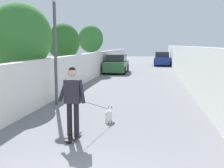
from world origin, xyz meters
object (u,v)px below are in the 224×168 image
at_px(car_far, 162,59).
at_px(tree_left_near, 63,42).
at_px(tree_left_mid, 91,39).
at_px(tree_left_distant, 20,37).
at_px(lamp_post, 55,29).
at_px(car_near, 116,64).
at_px(skateboard, 73,136).
at_px(person_skateboarder, 73,96).
at_px(dog, 109,113).

bearing_deg(car_far, tree_left_near, 158.87).
xyz_separation_m(tree_left_mid, tree_left_distant, (-11.50, 0.46, -0.13)).
bearing_deg(tree_left_near, lamp_post, -164.67).
xyz_separation_m(tree_left_near, car_near, (6.89, -2.35, -1.79)).
distance_m(tree_left_near, skateboard, 11.20).
bearing_deg(tree_left_distant, car_far, -16.36).
height_order(lamp_post, person_skateboarder, lamp_post).
height_order(tree_left_near, skateboard, tree_left_near).
height_order(tree_left_mid, tree_left_distant, tree_left_distant).
xyz_separation_m(dog, car_far, (24.89, -2.13, 0.44)).
height_order(dog, car_far, car_far).
height_order(lamp_post, dog, lamp_post).
xyz_separation_m(car_near, car_far, (9.43, -3.96, 0.00)).
xyz_separation_m(person_skateboarder, dog, (1.77, -0.61, -0.82)).
distance_m(car_near, car_far, 10.23).
bearing_deg(dog, person_skateboarder, 161.02).
height_order(tree_left_mid, person_skateboarder, tree_left_mid).
relative_size(lamp_post, dog, 2.09).
xyz_separation_m(tree_left_distant, person_skateboarder, (-4.83, -3.67, -1.56)).
relative_size(lamp_post, car_far, 0.99).
bearing_deg(person_skateboarder, tree_left_mid, 11.13).
height_order(tree_left_near, dog, tree_left_near).
height_order(tree_left_near, person_skateboarder, tree_left_near).
distance_m(tree_left_mid, car_far, 12.10).
distance_m(tree_left_distant, person_skateboarder, 6.26).
bearing_deg(dog, lamp_post, 47.94).
distance_m(tree_left_distant, dog, 5.77).
bearing_deg(person_skateboarder, car_near, 4.07).
height_order(tree_left_distant, car_near, tree_left_distant).
relative_size(tree_left_distant, car_near, 1.01).
relative_size(skateboard, person_skateboarder, 0.47).
relative_size(tree_left_distant, person_skateboarder, 2.37).
bearing_deg(skateboard, tree_left_near, 19.07).
bearing_deg(car_near, tree_left_mid, 114.19).
xyz_separation_m(tree_left_mid, car_near, (0.89, -1.99, -2.08)).
height_order(skateboard, person_skateboarder, person_skateboarder).
xyz_separation_m(tree_left_near, skateboard, (-10.33, -3.57, -2.44)).
bearing_deg(car_near, tree_left_distant, 168.84).
relative_size(person_skateboarder, car_near, 0.43).
distance_m(tree_left_distant, car_far, 22.83).
xyz_separation_m(lamp_post, car_near, (13.26, -0.60, -2.23)).
relative_size(car_near, car_far, 0.93).
distance_m(tree_left_mid, person_skateboarder, 16.73).
xyz_separation_m(tree_left_near, lamp_post, (-6.37, -1.75, 0.44)).
relative_size(tree_left_mid, tree_left_distant, 0.96).
bearing_deg(person_skateboarder, tree_left_distant, 37.23).
xyz_separation_m(lamp_post, skateboard, (-3.96, -1.82, -2.87)).
xyz_separation_m(tree_left_mid, lamp_post, (-12.37, -1.39, 0.15)).
relative_size(skateboard, dog, 0.39).
distance_m(lamp_post, car_far, 23.25).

